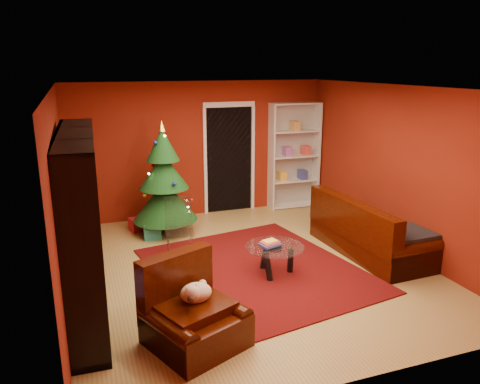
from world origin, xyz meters
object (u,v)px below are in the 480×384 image
object	(u,v)px
acrylic_chair	(179,232)
christmas_tree	(164,179)
sofa	(372,225)
rug	(256,270)
white_bookshelf	(294,156)
gift_box_teal	(152,230)
armchair	(196,312)
dog	(196,293)
gift_box_green	(160,223)
gift_box_red	(137,224)
media_unit	(82,223)
coffee_table	(274,260)

from	to	relation	value
acrylic_chair	christmas_tree	bearing A→B (deg)	99.13
sofa	rug	bearing A→B (deg)	88.33
acrylic_chair	white_bookshelf	bearing A→B (deg)	42.79
gift_box_teal	rug	bearing A→B (deg)	-56.38
armchair	rug	bearing A→B (deg)	26.76
sofa	acrylic_chair	bearing A→B (deg)	71.63
rug	sofa	bearing A→B (deg)	0.97
armchair	sofa	distance (m)	3.60
christmas_tree	dog	size ratio (longest dim) A/B	5.01
gift_box_green	acrylic_chair	distance (m)	1.39
gift_box_green	dog	bearing A→B (deg)	-94.03
gift_box_red	white_bookshelf	distance (m)	3.47
gift_box_teal	armchair	size ratio (longest dim) A/B	0.29
media_unit	sofa	size ratio (longest dim) A/B	1.33
media_unit	acrylic_chair	distance (m)	1.89
gift_box_green	gift_box_red	world-z (taller)	gift_box_green
media_unit	coffee_table	distance (m)	2.67
media_unit	dog	bearing A→B (deg)	-46.40
armchair	dog	distance (m)	0.20
white_bookshelf	coffee_table	world-z (taller)	white_bookshelf
gift_box_red	sofa	xyz separation A→B (m)	(3.37, -2.26, 0.34)
white_bookshelf	sofa	bearing A→B (deg)	-86.60
christmas_tree	gift_box_teal	size ratio (longest dim) A/B	7.02
coffee_table	media_unit	bearing A→B (deg)	-179.21
media_unit	gift_box_teal	bearing A→B (deg)	63.40
media_unit	gift_box_red	bearing A→B (deg)	71.99
gift_box_green	dog	world-z (taller)	dog
rug	acrylic_chair	distance (m)	1.33
christmas_tree	dog	xyz separation A→B (m)	(-0.33, -3.48, -0.40)
christmas_tree	dog	bearing A→B (deg)	-95.36
white_bookshelf	acrylic_chair	bearing A→B (deg)	-144.71
white_bookshelf	dog	world-z (taller)	white_bookshelf
armchair	acrylic_chair	xyz separation A→B (m)	(0.35, 2.36, 0.04)
rug	coffee_table	xyz separation A→B (m)	(0.20, -0.20, 0.21)
media_unit	gift_box_red	xyz separation A→B (m)	(0.92, 2.53, -0.96)
dog	coffee_table	xyz separation A→B (m)	(1.45, 1.25, -0.35)
acrylic_chair	sofa	bearing A→B (deg)	-6.31
gift_box_green	sofa	world-z (taller)	sofa
rug	gift_box_red	size ratio (longest dim) A/B	13.49
white_bookshelf	coffee_table	distance (m)	3.48
sofa	gift_box_red	bearing A→B (deg)	53.54
gift_box_red	dog	world-z (taller)	dog
rug	gift_box_teal	bearing A→B (deg)	123.62
gift_box_green	sofa	size ratio (longest dim) A/B	0.12
media_unit	armchair	xyz separation A→B (m)	(1.05, -1.28, -0.70)
media_unit	coffee_table	bearing A→B (deg)	2.80
sofa	coffee_table	size ratio (longest dim) A/B	2.51
media_unit	acrylic_chair	xyz separation A→B (m)	(1.40, 1.09, -0.66)
christmas_tree	gift_box_green	size ratio (longest dim) A/B	7.74
gift_box_teal	sofa	distance (m)	3.65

